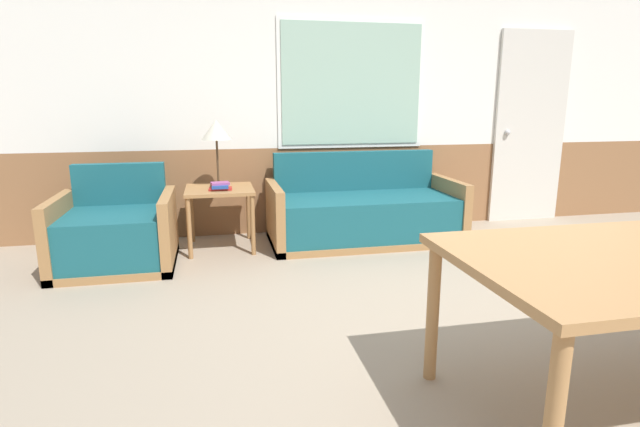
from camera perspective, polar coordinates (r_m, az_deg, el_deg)
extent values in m
plane|color=gray|center=(3.10, 18.24, -13.40)|extent=(16.00, 16.00, 0.00)
cube|color=#8E603D|center=(5.30, 4.27, 3.02)|extent=(7.20, 0.06, 0.86)
cube|color=white|center=(5.24, 4.53, 17.73)|extent=(7.20, 0.06, 1.84)
cube|color=white|center=(5.16, 3.67, 14.52)|extent=(1.51, 0.01, 1.26)
cube|color=#99BCA8|center=(5.15, 3.68, 14.52)|extent=(1.43, 0.02, 1.18)
cube|color=#9E7042|center=(4.85, 5.04, -2.80)|extent=(1.80, 0.83, 0.06)
cube|color=#195660|center=(4.78, 5.17, -0.32)|extent=(1.64, 0.75, 0.38)
cube|color=#195660|center=(5.07, 3.96, 4.90)|extent=(1.64, 0.10, 0.39)
cube|color=#9E7042|center=(4.61, -5.17, -0.29)|extent=(0.08, 0.83, 0.58)
cube|color=#9E7042|center=(5.10, 14.38, 0.64)|extent=(0.08, 0.83, 0.58)
cube|color=#9E7042|center=(4.44, -22.05, -5.20)|extent=(0.92, 0.85, 0.06)
cube|color=#195660|center=(4.36, -22.34, -2.49)|extent=(0.76, 0.77, 0.39)
cube|color=#195660|center=(4.67, -21.91, 3.17)|extent=(0.76, 0.10, 0.35)
cube|color=#9E7042|center=(4.47, -27.62, -2.13)|extent=(0.08, 0.85, 0.59)
cube|color=#9E7042|center=(4.32, -16.88, -1.68)|extent=(0.08, 0.85, 0.59)
cube|color=#9E7042|center=(4.58, -11.42, 2.70)|extent=(0.60, 0.60, 0.03)
cylinder|color=#9E7042|center=(4.38, -14.72, -1.70)|extent=(0.04, 0.04, 0.53)
cylinder|color=#9E7042|center=(4.39, -7.68, -1.37)|extent=(0.04, 0.04, 0.53)
cylinder|color=#9E7042|center=(4.91, -14.47, -0.14)|extent=(0.04, 0.04, 0.53)
cylinder|color=#9E7042|center=(4.91, -8.18, 0.16)|extent=(0.04, 0.04, 0.53)
cylinder|color=#4C3823|center=(4.68, -11.51, 3.22)|extent=(0.16, 0.16, 0.02)
cylinder|color=#4C3823|center=(4.65, -11.62, 5.79)|extent=(0.02, 0.02, 0.40)
cone|color=beige|center=(4.62, -11.79, 9.37)|extent=(0.27, 0.27, 0.18)
cube|color=#B22823|center=(4.48, -11.31, 2.79)|extent=(0.20, 0.13, 0.02)
cube|color=#234799|center=(4.47, -11.34, 3.07)|extent=(0.15, 0.15, 0.03)
cube|color=#994C84|center=(4.47, -11.35, 3.40)|extent=(0.17, 0.13, 0.02)
cylinder|color=#B27F4C|center=(2.49, 12.76, -11.02)|extent=(0.06, 0.06, 0.68)
cube|color=silver|center=(6.03, 22.85, 8.99)|extent=(0.84, 0.04, 2.06)
sphere|color=silver|center=(5.83, 20.65, 8.66)|extent=(0.06, 0.06, 0.06)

